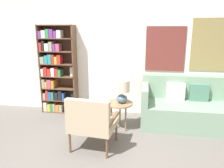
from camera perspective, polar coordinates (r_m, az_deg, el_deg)
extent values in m
plane|color=#66605B|center=(3.28, -3.72, -19.94)|extent=(14.00, 14.00, 0.00)
cube|color=white|center=(4.74, 1.46, 8.24)|extent=(6.40, 0.06, 2.70)
cube|color=brown|center=(4.67, 13.76, 8.87)|extent=(0.80, 0.02, 0.91)
cube|color=olive|center=(4.83, 25.44, 9.21)|extent=(0.93, 0.02, 1.04)
cube|color=brown|center=(5.12, -17.71, 3.65)|extent=(0.02, 0.30, 1.93)
cube|color=brown|center=(4.83, -9.60, 3.53)|extent=(0.02, 0.30, 1.93)
cube|color=brown|center=(4.89, -14.45, 14.66)|extent=(0.78, 0.30, 0.02)
cube|color=brown|center=(5.22, -13.16, -6.75)|extent=(0.78, 0.30, 0.02)
cube|color=brown|center=(5.10, -13.15, 3.90)|extent=(0.78, 0.01, 1.93)
cube|color=brown|center=(5.13, -13.33, -3.90)|extent=(0.78, 0.30, 0.02)
cube|color=silver|center=(5.27, -16.69, -5.47)|extent=(0.07, 0.19, 0.20)
cube|color=gold|center=(5.24, -15.87, -5.78)|extent=(0.07, 0.19, 0.16)
cube|color=#338C4C|center=(5.24, -15.10, -5.64)|extent=(0.05, 0.25, 0.17)
cube|color=gray|center=(5.22, -14.50, -5.69)|extent=(0.06, 0.25, 0.18)
cube|color=orange|center=(5.18, -13.73, -5.91)|extent=(0.08, 0.23, 0.15)
cube|color=gray|center=(5.14, -12.93, -6.01)|extent=(0.07, 0.21, 0.16)
cube|color=brown|center=(5.05, -13.50, -0.96)|extent=(0.78, 0.30, 0.02)
cube|color=gray|center=(5.22, -16.83, -2.88)|extent=(0.06, 0.23, 0.15)
cube|color=red|center=(5.16, -16.26, -2.59)|extent=(0.05, 0.20, 0.22)
cube|color=#2D56A8|center=(5.13, -15.69, -2.86)|extent=(0.07, 0.17, 0.18)
cube|color=#338C4C|center=(5.13, -14.89, -2.84)|extent=(0.05, 0.22, 0.18)
cube|color=black|center=(5.10, -14.04, -2.89)|extent=(0.09, 0.23, 0.18)
cube|color=black|center=(5.07, -13.02, -2.72)|extent=(0.08, 0.25, 0.21)
cube|color=#2D56A8|center=(5.03, -12.33, -3.10)|extent=(0.04, 0.21, 0.17)
cylinder|color=#334C6B|center=(5.00, -10.19, -3.18)|extent=(0.10, 0.10, 0.15)
cube|color=brown|center=(4.99, -13.68, 2.06)|extent=(0.78, 0.30, 0.02)
cube|color=gray|center=(5.12, -17.21, 0.21)|extent=(0.06, 0.18, 0.19)
cube|color=gold|center=(5.13, -16.44, -0.01)|extent=(0.04, 0.24, 0.14)
cube|color=#B24C6B|center=(5.06, -15.87, 0.11)|extent=(0.09, 0.17, 0.19)
cube|color=orange|center=(5.06, -14.79, 0.11)|extent=(0.06, 0.25, 0.17)
cube|color=brown|center=(4.94, -13.87, 5.15)|extent=(0.78, 0.30, 0.02)
cube|color=silver|center=(5.06, -17.48, 3.01)|extent=(0.05, 0.17, 0.16)
cube|color=red|center=(5.04, -16.70, 3.23)|extent=(0.06, 0.20, 0.19)
cube|color=red|center=(5.03, -15.72, 3.03)|extent=(0.08, 0.24, 0.15)
cube|color=silver|center=(4.99, -14.77, 3.18)|extent=(0.07, 0.25, 0.18)
cube|color=red|center=(4.94, -13.99, 3.02)|extent=(0.06, 0.21, 0.17)
cube|color=#338C4C|center=(4.93, -13.24, 2.91)|extent=(0.05, 0.23, 0.14)
cylinder|color=white|center=(4.86, -10.45, 3.25)|extent=(0.09, 0.09, 0.20)
cube|color=brown|center=(4.91, -14.06, 8.29)|extent=(0.78, 0.30, 0.02)
cube|color=gray|center=(5.01, -17.53, 5.99)|extent=(0.09, 0.17, 0.15)
cube|color=teal|center=(5.00, -16.45, 6.22)|extent=(0.07, 0.23, 0.18)
cube|color=teal|center=(4.94, -15.70, 6.33)|extent=(0.08, 0.18, 0.20)
cube|color=red|center=(4.92, -14.81, 6.33)|extent=(0.05, 0.21, 0.20)
cube|color=gold|center=(4.88, -14.24, 6.06)|extent=(0.05, 0.17, 0.16)
cube|color=red|center=(4.85, -13.46, 6.30)|extent=(0.07, 0.18, 0.19)
cube|color=brown|center=(4.89, -14.25, 11.47)|extent=(0.78, 0.30, 0.02)
cube|color=red|center=(5.02, -17.75, 9.30)|extent=(0.05, 0.24, 0.18)
cube|color=black|center=(4.98, -17.15, 9.53)|extent=(0.05, 0.22, 0.21)
cube|color=silver|center=(4.95, -16.37, 9.24)|extent=(0.08, 0.20, 0.16)
cube|color=gray|center=(4.93, -15.33, 9.49)|extent=(0.07, 0.25, 0.19)
cube|color=#7A338C|center=(4.89, -14.48, 9.26)|extent=(0.05, 0.24, 0.15)
cube|color=#B24C6B|center=(4.83, -13.76, 9.28)|extent=(0.08, 0.18, 0.16)
cube|color=#7A338C|center=(4.99, -17.99, 12.21)|extent=(0.07, 0.20, 0.14)
cube|color=silver|center=(4.94, -17.22, 12.34)|extent=(0.08, 0.17, 0.16)
cube|color=#338C4C|center=(4.93, -16.13, 12.55)|extent=(0.07, 0.23, 0.18)
cube|color=#7A338C|center=(4.90, -15.16, 12.60)|extent=(0.08, 0.25, 0.18)
cube|color=#7A338C|center=(4.87, -14.28, 12.41)|extent=(0.06, 0.24, 0.14)
cube|color=silver|center=(4.80, -13.48, 12.55)|extent=(0.09, 0.18, 0.16)
cylinder|color=brown|center=(3.77, 1.14, -12.26)|extent=(0.04, 0.04, 0.32)
cylinder|color=brown|center=(3.94, -7.33, -11.16)|extent=(0.04, 0.04, 0.32)
cylinder|color=brown|center=(3.30, -1.34, -16.40)|extent=(0.04, 0.04, 0.32)
cylinder|color=brown|center=(3.49, -10.94, -14.82)|extent=(0.04, 0.04, 0.32)
cube|color=tan|center=(3.52, -4.70, -10.65)|extent=(0.73, 0.70, 0.08)
cube|color=tan|center=(3.19, -6.46, -8.16)|extent=(0.67, 0.17, 0.46)
cube|color=brown|center=(3.38, 0.32, -9.13)|extent=(0.11, 0.57, 0.04)
cube|color=brown|center=(3.58, -9.52, -7.95)|extent=(0.11, 0.57, 0.04)
cube|color=gray|center=(4.52, 19.04, -7.55)|extent=(1.77, 0.91, 0.45)
cube|color=gray|center=(4.71, 18.79, -0.72)|extent=(1.77, 0.20, 0.47)
cube|color=gray|center=(4.32, 8.62, -2.42)|extent=(0.12, 0.91, 0.33)
cube|color=beige|center=(4.55, 16.23, -1.90)|extent=(0.36, 0.12, 0.34)
cube|color=#4C7A66|center=(4.63, 21.76, -2.08)|extent=(0.36, 0.12, 0.34)
cylinder|color=#99704C|center=(4.04, 1.86, -5.08)|extent=(0.51, 0.51, 0.02)
cylinder|color=#99704C|center=(4.28, 2.09, -7.69)|extent=(0.03, 0.03, 0.50)
cylinder|color=#99704C|center=(4.08, -0.19, -8.78)|extent=(0.03, 0.03, 0.50)
cylinder|color=#99704C|center=(4.05, 3.58, -9.00)|extent=(0.03, 0.03, 0.50)
ellipsoid|color=slate|center=(4.01, 2.61, -3.86)|extent=(0.20, 0.20, 0.16)
cylinder|color=tan|center=(3.98, 2.63, -2.36)|extent=(0.02, 0.02, 0.06)
cylinder|color=beige|center=(3.94, 2.65, -0.48)|extent=(0.28, 0.28, 0.21)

